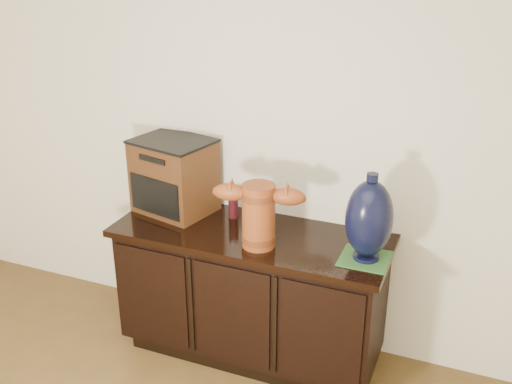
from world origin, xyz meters
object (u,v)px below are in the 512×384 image
at_px(spray_can, 233,204).
at_px(tv_radio, 174,176).
at_px(lamp_base, 369,219).
at_px(sideboard, 251,293).
at_px(terracotta_vessel, 259,212).

bearing_deg(spray_can, tv_radio, -174.29).
bearing_deg(lamp_base, sideboard, 175.06).
bearing_deg(terracotta_vessel, tv_radio, 148.65).
distance_m(tv_radio, lamp_base, 1.13).
bearing_deg(sideboard, lamp_base, -4.94).
xyz_separation_m(sideboard, terracotta_vessel, (0.09, -0.12, 0.55)).
xyz_separation_m(terracotta_vessel, spray_can, (-0.25, 0.26, -0.11)).
bearing_deg(lamp_base, terracotta_vessel, -173.05).
bearing_deg(terracotta_vessel, sideboard, 116.80).
bearing_deg(tv_radio, spray_can, 18.70).
bearing_deg(spray_can, sideboard, -40.75).
relative_size(tv_radio, lamp_base, 1.09).
height_order(terracotta_vessel, tv_radio, tv_radio).
bearing_deg(tv_radio, terracotta_vessel, -7.64).
xyz_separation_m(sideboard, tv_radio, (-0.50, 0.11, 0.57)).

